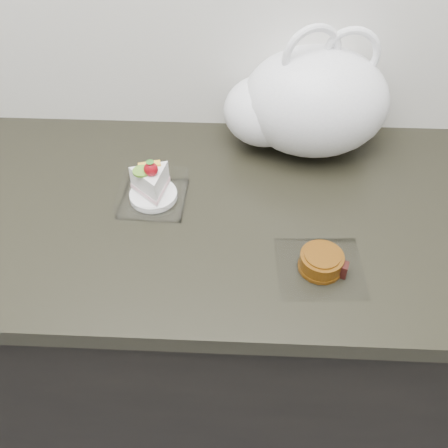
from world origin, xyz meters
name	(u,v)px	position (x,y,z in m)	size (l,w,h in m)	color
counter	(179,324)	(0.00, 1.69, 0.45)	(2.04, 0.64, 0.90)	black
cake_tray	(153,189)	(-0.03, 1.71, 0.93)	(0.14, 0.14, 0.11)	white
mooncake_wrap	(322,263)	(0.31, 1.53, 0.92)	(0.17, 0.16, 0.04)	white
plastic_bag	(305,103)	(0.29, 1.91, 1.02)	(0.40, 0.31, 0.30)	white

